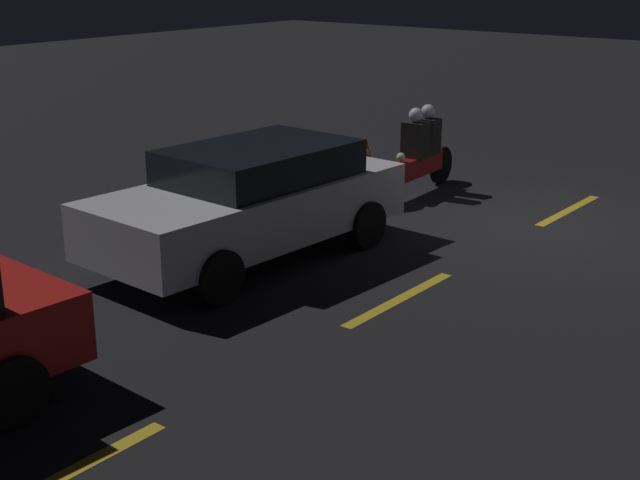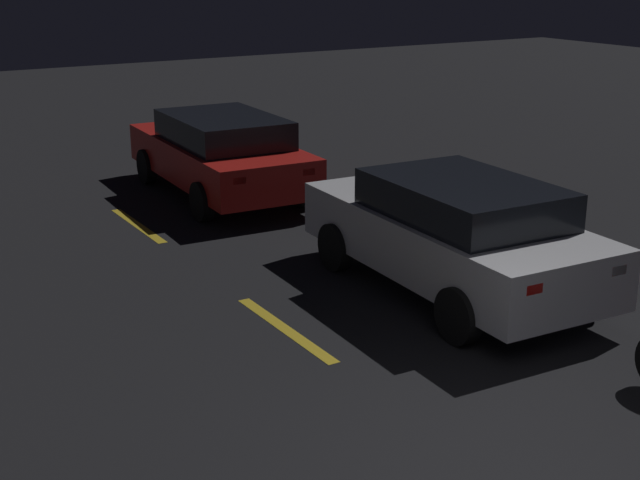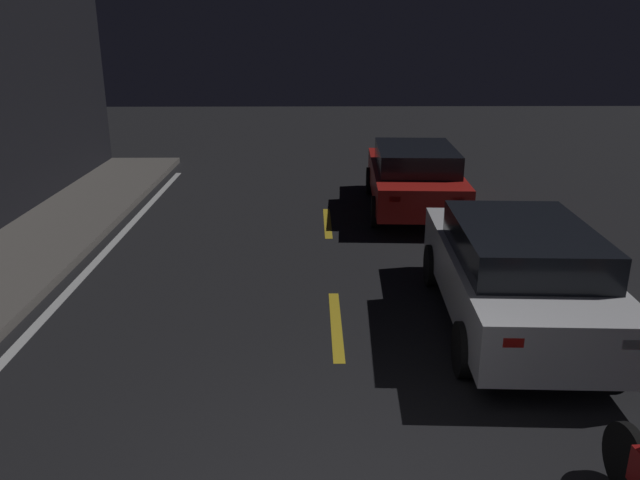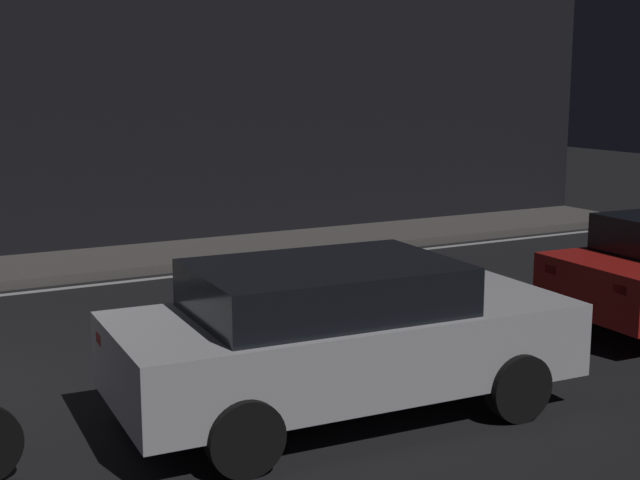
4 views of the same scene
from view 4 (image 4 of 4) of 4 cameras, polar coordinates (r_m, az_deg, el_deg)
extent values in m
cube|color=gold|center=(10.12, -4.78, -6.84)|extent=(2.00, 0.14, 0.01)
cube|color=gold|center=(12.54, 14.45, -3.76)|extent=(2.00, 0.14, 0.01)
cube|color=silver|center=(8.02, 1.63, -6.68)|extent=(4.21, 1.90, 0.67)
cube|color=black|center=(7.78, 0.30, -3.04)|extent=(2.35, 1.64, 0.42)
cube|color=red|center=(7.82, -13.78, -6.15)|extent=(0.07, 0.20, 0.10)
cube|color=red|center=(6.78, -11.79, -8.62)|extent=(0.07, 0.20, 0.10)
cylinder|color=black|center=(9.42, 6.27, -6.26)|extent=(0.62, 0.21, 0.61)
cylinder|color=black|center=(8.12, 12.57, -9.19)|extent=(0.62, 0.21, 0.61)
cylinder|color=black|center=(8.40, -8.94, -8.39)|extent=(0.62, 0.21, 0.61)
cylinder|color=black|center=(6.92, -4.82, -12.49)|extent=(0.62, 0.21, 0.61)
cube|color=red|center=(10.83, 14.64, -1.83)|extent=(0.07, 0.20, 0.10)
cube|color=red|center=(10.02, 18.75, -3.01)|extent=(0.07, 0.20, 0.10)
cylinder|color=black|center=(11.64, 16.59, -3.43)|extent=(0.61, 0.21, 0.61)
camera|label=1|loc=(18.03, 11.69, 12.20)|focal=50.00mm
camera|label=2|loc=(13.74, -45.82, 10.85)|focal=50.00mm
camera|label=3|loc=(9.82, -49.82, 10.33)|focal=35.00mm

